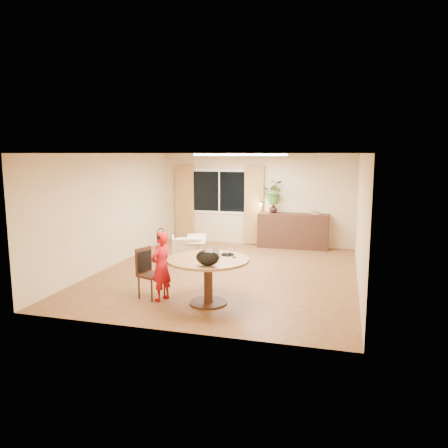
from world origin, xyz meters
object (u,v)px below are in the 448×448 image
object	(u,v)px
dining_table	(208,268)
child	(161,266)
sideboard	(293,231)
dining_chair	(151,273)
armchair	(186,248)

from	to	relation	value
dining_table	child	size ratio (longest dim) A/B	1.14
sideboard	dining_chair	bearing A→B (deg)	-111.74
dining_table	child	world-z (taller)	child
armchair	sideboard	world-z (taller)	sideboard
child	sideboard	xyz separation A→B (m)	(1.75, 5.00, -0.14)
dining_chair	armchair	size ratio (longest dim) A/B	1.29
sideboard	child	bearing A→B (deg)	-109.30
child	armchair	xyz separation A→B (m)	(-0.56, 2.78, -0.30)
dining_chair	armchair	distance (m)	2.75
child	sideboard	distance (m)	5.30
dining_table	armchair	xyz separation A→B (m)	(-1.42, 2.75, -0.32)
dining_table	sideboard	distance (m)	5.05
dining_table	dining_chair	distance (m)	1.10
armchair	sideboard	size ratio (longest dim) A/B	0.37
child	dining_chair	bearing A→B (deg)	-86.61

